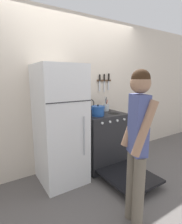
{
  "coord_description": "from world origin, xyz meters",
  "views": [
    {
      "loc": [
        -1.41,
        -2.64,
        1.52
      ],
      "look_at": [
        -0.01,
        -0.45,
        1.01
      ],
      "focal_mm": 28.0,
      "sensor_mm": 36.0,
      "label": 1
    }
  ],
  "objects_px": {
    "stove_range": "(103,140)",
    "utensil_jar": "(106,107)",
    "refrigerator": "(60,125)",
    "person": "(137,141)",
    "dutch_oven_pot": "(98,111)",
    "tea_kettle": "(90,109)"
  },
  "relations": [
    {
      "from": "tea_kettle",
      "to": "person",
      "type": "height_order",
      "value": "person"
    },
    {
      "from": "dutch_oven_pot",
      "to": "utensil_jar",
      "type": "relative_size",
      "value": 0.94
    },
    {
      "from": "stove_range",
      "to": "refrigerator",
      "type": "bearing_deg",
      "value": 179.7
    },
    {
      "from": "stove_range",
      "to": "tea_kettle",
      "type": "height_order",
      "value": "tea_kettle"
    },
    {
      "from": "stove_range",
      "to": "person",
      "type": "height_order",
      "value": "person"
    },
    {
      "from": "refrigerator",
      "to": "utensil_jar",
      "type": "bearing_deg",
      "value": 9.72
    },
    {
      "from": "dutch_oven_pot",
      "to": "tea_kettle",
      "type": "relative_size",
      "value": 0.98
    },
    {
      "from": "stove_range",
      "to": "person",
      "type": "bearing_deg",
      "value": -111.28
    },
    {
      "from": "refrigerator",
      "to": "dutch_oven_pot",
      "type": "bearing_deg",
      "value": -8.08
    },
    {
      "from": "stove_range",
      "to": "dutch_oven_pot",
      "type": "distance_m",
      "value": 0.58
    },
    {
      "from": "refrigerator",
      "to": "tea_kettle",
      "type": "relative_size",
      "value": 6.59
    },
    {
      "from": "refrigerator",
      "to": "utensil_jar",
      "type": "xyz_separation_m",
      "value": [
        0.95,
        0.16,
        0.15
      ]
    },
    {
      "from": "tea_kettle",
      "to": "utensil_jar",
      "type": "relative_size",
      "value": 0.96
    },
    {
      "from": "person",
      "to": "stove_range",
      "type": "bearing_deg",
      "value": -0.63
    },
    {
      "from": "dutch_oven_pot",
      "to": "tea_kettle",
      "type": "xyz_separation_m",
      "value": [
        0.01,
        0.24,
        -0.01
      ]
    },
    {
      "from": "utensil_jar",
      "to": "person",
      "type": "distance_m",
      "value": 1.5
    },
    {
      "from": "tea_kettle",
      "to": "utensil_jar",
      "type": "xyz_separation_m",
      "value": [
        0.34,
        0.01,
        0.0
      ]
    },
    {
      "from": "tea_kettle",
      "to": "utensil_jar",
      "type": "bearing_deg",
      "value": 1.08
    },
    {
      "from": "tea_kettle",
      "to": "person",
      "type": "relative_size",
      "value": 0.16
    },
    {
      "from": "stove_range",
      "to": "utensil_jar",
      "type": "height_order",
      "value": "utensil_jar"
    },
    {
      "from": "person",
      "to": "refrigerator",
      "type": "bearing_deg",
      "value": 35.37
    },
    {
      "from": "utensil_jar",
      "to": "person",
      "type": "height_order",
      "value": "person"
    }
  ]
}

